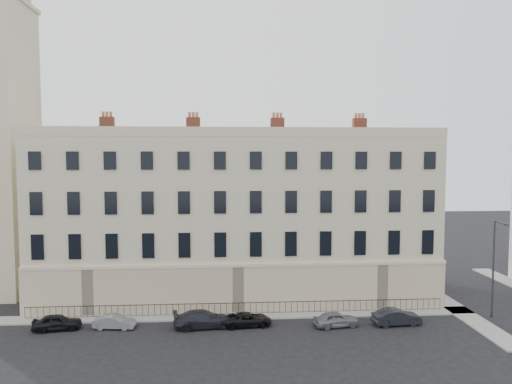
# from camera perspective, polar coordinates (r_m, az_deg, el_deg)

# --- Properties ---
(ground) EXTENTS (160.00, 160.00, 0.00)m
(ground) POSITION_cam_1_polar(r_m,az_deg,el_deg) (38.91, 7.51, -16.01)
(ground) COLOR black
(ground) RESTS_ON ground
(terrace) EXTENTS (36.22, 12.22, 17.00)m
(terrace) POSITION_cam_1_polar(r_m,az_deg,el_deg) (48.11, -2.29, -2.87)
(terrace) COLOR beige
(terrace) RESTS_ON ground
(pavement_terrace) EXTENTS (48.00, 2.00, 0.12)m
(pavement_terrace) POSITION_cam_1_polar(r_m,az_deg,el_deg) (42.96, -7.50, -13.95)
(pavement_terrace) COLOR gray
(pavement_terrace) RESTS_ON ground
(pavement_east_return) EXTENTS (2.00, 24.00, 0.12)m
(pavement_east_return) POSITION_cam_1_polar(r_m,az_deg,el_deg) (50.12, 20.61, -11.53)
(pavement_east_return) COLOR gray
(pavement_east_return) RESTS_ON ground
(railings) EXTENTS (35.00, 0.04, 0.96)m
(railings) POSITION_cam_1_polar(r_m,az_deg,el_deg) (43.14, -2.02, -13.15)
(railings) COLOR black
(railings) RESTS_ON ground
(car_a) EXTENTS (3.80, 2.02, 1.23)m
(car_a) POSITION_cam_1_polar(r_m,az_deg,el_deg) (42.48, -21.78, -13.65)
(car_a) COLOR black
(car_a) RESTS_ON ground
(car_b) EXTENTS (3.31, 1.46, 1.06)m
(car_b) POSITION_cam_1_polar(r_m,az_deg,el_deg) (41.43, -15.86, -14.09)
(car_b) COLOR gray
(car_b) RESTS_ON ground
(car_c) EXTENTS (4.84, 2.44, 1.35)m
(car_c) POSITION_cam_1_polar(r_m,az_deg,el_deg) (40.33, -6.04, -14.24)
(car_c) COLOR black
(car_c) RESTS_ON ground
(car_d) EXTENTS (3.96, 2.10, 1.06)m
(car_d) POSITION_cam_1_polar(r_m,az_deg,el_deg) (40.52, -0.95, -14.35)
(car_d) COLOR black
(car_d) RESTS_ON ground
(car_e) EXTENTS (3.71, 1.96, 1.20)m
(car_e) POSITION_cam_1_polar(r_m,az_deg,el_deg) (40.81, 9.12, -14.16)
(car_e) COLOR slate
(car_e) RESTS_ON ground
(car_f) EXTENTS (3.94, 1.65, 1.27)m
(car_f) POSITION_cam_1_polar(r_m,az_deg,el_deg) (42.22, 15.78, -13.59)
(car_f) COLOR black
(car_f) RESTS_ON ground
(streetlamp) EXTENTS (0.37, 1.75, 8.09)m
(streetlamp) POSITION_cam_1_polar(r_m,az_deg,el_deg) (45.87, 25.58, -7.45)
(streetlamp) COLOR #333238
(streetlamp) RESTS_ON ground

